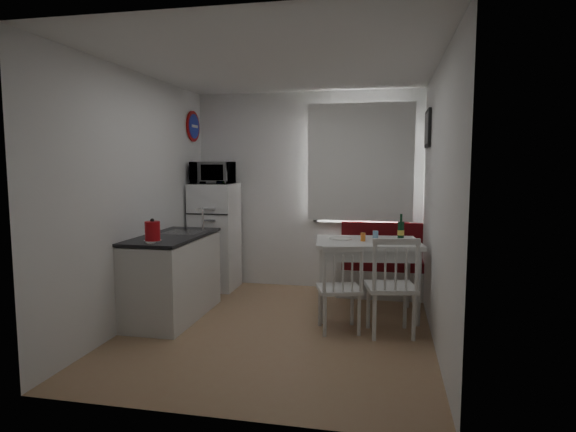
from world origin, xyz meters
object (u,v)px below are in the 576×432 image
Objects in this scene: bench at (388,272)px; kitchen_counter at (173,276)px; chair_right at (391,276)px; fridge at (215,236)px; chair_left at (338,279)px; microwave at (213,173)px; wine_bottle at (401,227)px; dining_table at (368,249)px; kettle at (152,231)px.

kitchen_counter is at bearing -149.34° from bench.
fridge is (-2.28, 1.42, 0.10)m from chair_right.
bench is at bearing 2.77° from fridge.
fridge reaches higher than chair_right.
chair_left is at bearing -38.43° from fridge.
microwave is 2.52m from wine_bottle.
fridge is (-1.78, 1.41, 0.16)m from chair_left.
bench is 1.02m from wine_bottle.
wine_bottle is (0.10, 0.77, 0.37)m from chair_right.
chair_right is 1.86× the size of wine_bottle.
wine_bottle is at bearing -14.21° from microwave.
kitchen_counter is at bearing -173.78° from dining_table.
kitchen_counter is 2.13m from dining_table.
kitchen_counter reaches higher than kettle.
dining_table is 2.23× the size of chair_right.
dining_table is at bearing 13.45° from kitchen_counter.
chair_left is 1.06m from wine_bottle.
bench is 1.62m from chair_left.
bench is at bearing 4.03° from microwave.
kitchen_counter is 0.78m from kettle.
dining_table is at bearing 98.95° from chair_right.
chair_left is (-0.25, -0.66, -0.19)m from dining_table.
chair_left is at bearing -117.96° from dining_table.
fridge is at bearing 136.54° from chair_right.
wine_bottle is (2.40, 0.59, 0.52)m from kitchen_counter.
dining_table is (2.05, 0.49, 0.28)m from kitchen_counter.
chair_right is at bearing -76.78° from dining_table.
kitchen_counter reaches higher than wine_bottle.
wine_bottle is at bearing 13.82° from kitchen_counter.
wine_bottle is at bearing 71.11° from chair_right.
bench is at bearing 98.82° from wine_bottle.
kettle is (-2.00, -1.03, 0.28)m from dining_table.
fridge is 0.84m from microwave.
chair_left reaches higher than dining_table.
bench is 3.01m from kettle.
microwave is (-2.26, -0.16, 1.24)m from bench.
microwave reaches higher than chair_left.
chair_left is 2.46m from microwave.
fridge is at bearing 90.97° from kettle.
kitchen_counter is 2.31m from chair_right.
chair_right is at bearing -97.39° from wine_bottle.
microwave is 1.81m from kettle.
dining_table is 0.85× the size of fridge.
chair_left is at bearing 167.38° from chair_right.
fridge reaches higher than kettle.
fridge is (-2.26, -0.11, 0.40)m from bench.
chair_left is at bearing 11.79° from kettle.
kitchen_counter reaches higher than bench.
bench is 2.59m from microwave.
microwave is at bearing 137.45° from chair_right.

